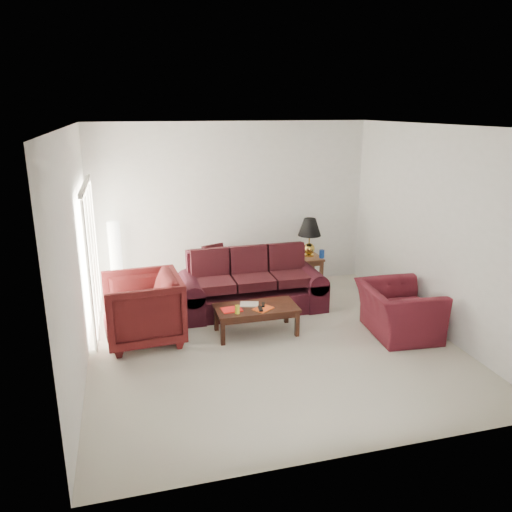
{
  "coord_description": "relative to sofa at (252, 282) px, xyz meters",
  "views": [
    {
      "loc": [
        -1.88,
        -6.18,
        3.22
      ],
      "look_at": [
        0.0,
        0.85,
        1.05
      ],
      "focal_mm": 35.0,
      "sensor_mm": 36.0,
      "label": 1
    }
  ],
  "objects": [
    {
      "name": "floor",
      "position": [
        -0.04,
        -1.27,
        -0.48
      ],
      "size": [
        5.0,
        5.0,
        0.0
      ],
      "primitive_type": "plane",
      "color": "#BCB5A0",
      "rests_on": "ground"
    },
    {
      "name": "blinds",
      "position": [
        -2.46,
        0.03,
        0.6
      ],
      "size": [
        0.1,
        2.0,
        2.16
      ],
      "primitive_type": "cube",
      "color": "silver",
      "rests_on": "ground"
    },
    {
      "name": "sofa",
      "position": [
        0.0,
        0.0,
        0.0
      ],
      "size": [
        2.43,
        1.18,
        0.97
      ],
      "primitive_type": null,
      "rotation": [
        0.0,
        0.0,
        -0.07
      ],
      "color": "black",
      "rests_on": "ground"
    },
    {
      "name": "throw_pillow",
      "position": [
        -0.47,
        0.85,
        0.24
      ],
      "size": [
        0.43,
        0.34,
        0.41
      ],
      "primitive_type": "cube",
      "rotation": [
        -0.21,
        0.0,
        0.43
      ],
      "color": "black",
      "rests_on": "sofa"
    },
    {
      "name": "end_table",
      "position": [
        1.26,
        0.82,
        -0.2
      ],
      "size": [
        0.54,
        0.54,
        0.58
      ],
      "primitive_type": null,
      "rotation": [
        0.0,
        0.0,
        0.02
      ],
      "color": "#4A3219",
      "rests_on": "ground"
    },
    {
      "name": "table_lamp",
      "position": [
        1.32,
        0.87,
        0.45
      ],
      "size": [
        0.48,
        0.48,
        0.71
      ],
      "primitive_type": null,
      "rotation": [
        0.0,
        0.0,
        0.14
      ],
      "color": "gold",
      "rests_on": "end_table"
    },
    {
      "name": "clock",
      "position": [
        1.06,
        0.73,
        0.17
      ],
      "size": [
        0.15,
        0.06,
        0.15
      ],
      "primitive_type": "cube",
      "rotation": [
        0.0,
        0.0,
        -0.0
      ],
      "color": "silver",
      "rests_on": "end_table"
    },
    {
      "name": "blue_canister",
      "position": [
        1.5,
        0.69,
        0.17
      ],
      "size": [
        0.1,
        0.1,
        0.15
      ],
      "primitive_type": "cylinder",
      "rotation": [
        0.0,
        0.0,
        -0.02
      ],
      "color": "#173E95",
      "rests_on": "end_table"
    },
    {
      "name": "picture_frame",
      "position": [
        1.14,
        0.95,
        0.17
      ],
      "size": [
        0.13,
        0.16,
        0.05
      ],
      "primitive_type": "cube",
      "rotation": [
        1.36,
        0.0,
        0.02
      ],
      "color": "silver",
      "rests_on": "end_table"
    },
    {
      "name": "floor_lamp",
      "position": [
        -2.13,
        0.93,
        0.23
      ],
      "size": [
        0.3,
        0.3,
        1.43
      ],
      "primitive_type": null,
      "rotation": [
        0.0,
        0.0,
        -0.39
      ],
      "color": "white",
      "rests_on": "ground"
    },
    {
      "name": "armchair_left",
      "position": [
        -1.78,
        -0.72,
        0.01
      ],
      "size": [
        1.15,
        1.12,
        0.98
      ],
      "primitive_type": "imported",
      "rotation": [
        0.0,
        0.0,
        -1.5
      ],
      "color": "#410F0F",
      "rests_on": "ground"
    },
    {
      "name": "armchair_right",
      "position": [
        1.84,
        -1.46,
        -0.11
      ],
      "size": [
        1.08,
        1.21,
        0.74
      ],
      "primitive_type": "imported",
      "rotation": [
        0.0,
        0.0,
        1.49
      ],
      "color": "#481019",
      "rests_on": "ground"
    },
    {
      "name": "coffee_table",
      "position": [
        -0.17,
        -0.9,
        -0.27
      ],
      "size": [
        1.29,
        0.81,
        0.42
      ],
      "primitive_type": null,
      "rotation": [
        0.0,
        0.0,
        -0.18
      ],
      "color": "black",
      "rests_on": "ground"
    },
    {
      "name": "magazine_red",
      "position": [
        -0.54,
        -0.93,
        -0.05
      ],
      "size": [
        0.3,
        0.23,
        0.02
      ],
      "primitive_type": "cube",
      "rotation": [
        0.0,
        0.0,
        0.07
      ],
      "color": "red",
      "rests_on": "coffee_table"
    },
    {
      "name": "magazine_white",
      "position": [
        -0.24,
        -0.8,
        -0.05
      ],
      "size": [
        0.31,
        0.27,
        0.02
      ],
      "primitive_type": "cube",
      "rotation": [
        0.0,
        0.0,
        -0.28
      ],
      "color": "beige",
      "rests_on": "coffee_table"
    },
    {
      "name": "magazine_orange",
      "position": [
        -0.09,
        -1.01,
        -0.05
      ],
      "size": [
        0.34,
        0.32,
        0.02
      ],
      "primitive_type": "cube",
      "rotation": [
        0.0,
        0.0,
        0.59
      ],
      "color": "#F1541C",
      "rests_on": "coffee_table"
    },
    {
      "name": "remote_a",
      "position": [
        -0.14,
        -1.05,
        -0.03
      ],
      "size": [
        0.08,
        0.19,
        0.02
      ],
      "primitive_type": "cube",
      "rotation": [
        0.0,
        0.0,
        -0.13
      ],
      "color": "black",
      "rests_on": "coffee_table"
    },
    {
      "name": "remote_b",
      "position": [
        -0.06,
        -0.91,
        -0.03
      ],
      "size": [
        0.09,
        0.17,
        0.02
      ],
      "primitive_type": "cube",
      "rotation": [
        0.0,
        0.0,
        -0.3
      ],
      "color": "black",
      "rests_on": "coffee_table"
    },
    {
      "name": "yellow_glass",
      "position": [
        -0.49,
        -1.07,
        -0.0
      ],
      "size": [
        0.09,
        0.09,
        0.12
      ],
      "primitive_type": "cylinder",
      "rotation": [
        0.0,
        0.0,
        -0.37
      ],
      "color": "#CCD22E",
      "rests_on": "coffee_table"
    }
  ]
}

